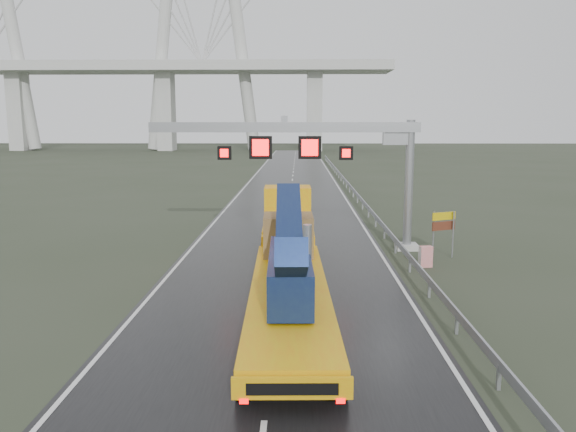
{
  "coord_description": "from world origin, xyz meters",
  "views": [
    {
      "loc": [
        0.79,
        -13.03,
        6.94
      ],
      "look_at": [
        0.36,
        9.89,
        3.2
      ],
      "focal_mm": 35.0,
      "sensor_mm": 36.0,
      "label": 1
    }
  ],
  "objects_px": {
    "heavy_haul_truck": "(289,249)",
    "exit_sign_pair": "(444,225)",
    "striped_barrier": "(426,257)",
    "sign_gantry": "(323,149)"
  },
  "relations": [
    {
      "from": "heavy_haul_truck",
      "to": "exit_sign_pair",
      "type": "xyz_separation_m",
      "value": [
        8.04,
        5.78,
        0.02
      ]
    },
    {
      "from": "heavy_haul_truck",
      "to": "striped_barrier",
      "type": "height_order",
      "value": "heavy_haul_truck"
    },
    {
      "from": "heavy_haul_truck",
      "to": "striped_barrier",
      "type": "relative_size",
      "value": 18.08
    },
    {
      "from": "sign_gantry",
      "to": "exit_sign_pair",
      "type": "distance_m",
      "value": 7.65
    },
    {
      "from": "sign_gantry",
      "to": "striped_barrier",
      "type": "xyz_separation_m",
      "value": [
        4.96,
        -3.99,
        -5.09
      ]
    },
    {
      "from": "heavy_haul_truck",
      "to": "striped_barrier",
      "type": "distance_m",
      "value": 7.75
    },
    {
      "from": "striped_barrier",
      "to": "sign_gantry",
      "type": "bearing_deg",
      "value": 129.86
    },
    {
      "from": "sign_gantry",
      "to": "striped_barrier",
      "type": "relative_size",
      "value": 14.27
    },
    {
      "from": "exit_sign_pair",
      "to": "striped_barrier",
      "type": "bearing_deg",
      "value": -147.71
    },
    {
      "from": "sign_gantry",
      "to": "exit_sign_pair",
      "type": "xyz_separation_m",
      "value": [
        6.31,
        -1.94,
        -3.88
      ]
    }
  ]
}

